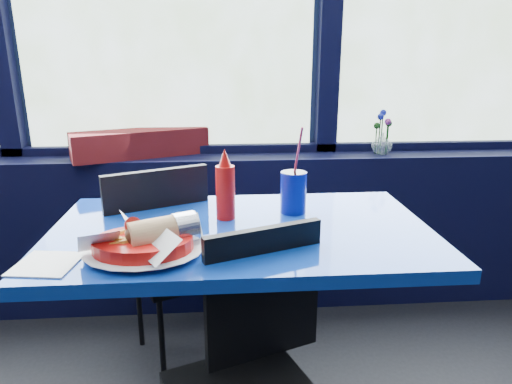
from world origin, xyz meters
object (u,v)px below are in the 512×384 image
(ketchup_bottle, at_px, (225,188))
(chair_near_back, at_px, (176,255))
(chair_near_front, at_px, (253,360))
(planter_box, at_px, (141,143))
(flower_vase, at_px, (382,141))
(near_table, at_px, (242,279))
(food_basket, at_px, (145,242))
(soda_cup, at_px, (293,191))

(ketchup_bottle, bearing_deg, chair_near_back, 129.87)
(chair_near_front, relative_size, chair_near_back, 0.93)
(chair_near_back, relative_size, planter_box, 1.37)
(flower_vase, bearing_deg, ketchup_bottle, -136.55)
(near_table, bearing_deg, chair_near_back, 126.74)
(chair_near_back, bearing_deg, ketchup_bottle, 105.92)
(flower_vase, distance_m, food_basket, 1.45)
(near_table, height_order, flower_vase, flower_vase)
(chair_near_front, distance_m, chair_near_back, 0.68)
(planter_box, height_order, flower_vase, flower_vase)
(flower_vase, bearing_deg, food_basket, -134.46)
(chair_near_front, bearing_deg, chair_near_back, 92.35)
(chair_near_front, distance_m, soda_cup, 0.58)
(flower_vase, relative_size, soda_cup, 0.72)
(flower_vase, bearing_deg, chair_near_front, -122.66)
(soda_cup, bearing_deg, food_basket, -144.41)
(chair_near_back, xyz_separation_m, food_basket, (-0.02, -0.52, 0.28))
(flower_vase, bearing_deg, soda_cup, -128.27)
(chair_near_front, height_order, ketchup_bottle, ketchup_bottle)
(planter_box, bearing_deg, chair_near_front, -90.49)
(near_table, relative_size, food_basket, 4.08)
(planter_box, relative_size, flower_vase, 2.94)
(chair_near_back, height_order, planter_box, planter_box)
(food_basket, xyz_separation_m, ketchup_bottle, (0.22, 0.28, 0.07))
(food_basket, xyz_separation_m, soda_cup, (0.46, 0.33, 0.04))
(near_table, height_order, soda_cup, soda_cup)
(chair_near_front, height_order, flower_vase, flower_vase)
(chair_near_back, bearing_deg, flower_vase, -176.61)
(chair_near_front, relative_size, planter_box, 1.27)
(flower_vase, distance_m, ketchup_bottle, 1.09)
(near_table, height_order, ketchup_bottle, ketchup_bottle)
(ketchup_bottle, relative_size, soda_cup, 0.78)
(near_table, distance_m, flower_vase, 1.16)
(flower_vase, height_order, food_basket, flower_vase)
(planter_box, height_order, soda_cup, soda_cup)
(flower_vase, relative_size, ketchup_bottle, 0.93)
(food_basket, distance_m, soda_cup, 0.56)
(chair_near_front, distance_m, flower_vase, 1.40)
(ketchup_bottle, xyz_separation_m, soda_cup, (0.23, 0.04, -0.03))
(near_table, xyz_separation_m, chair_near_back, (-0.25, 0.33, -0.06))
(soda_cup, bearing_deg, ketchup_bottle, -169.39)
(ketchup_bottle, bearing_deg, planter_box, 117.08)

